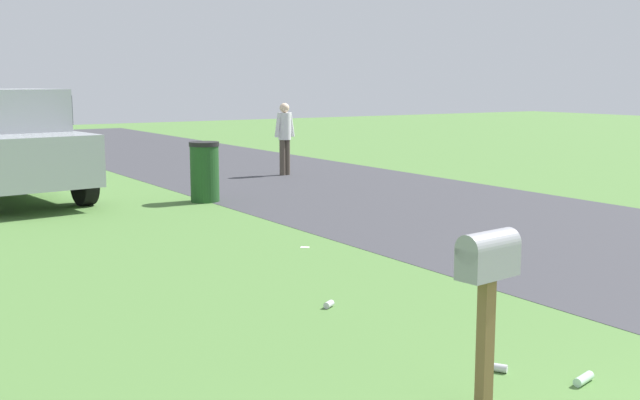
% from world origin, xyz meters
% --- Properties ---
extents(road_asphalt, '(60.00, 6.11, 0.01)m').
position_xyz_m(road_asphalt, '(6.00, -4.49, 0.00)').
color(road_asphalt, '#38383D').
rests_on(road_asphalt, ground).
extents(mailbox, '(0.25, 0.48, 1.25)m').
position_xyz_m(mailbox, '(3.07, 0.86, 0.99)').
color(mailbox, brown).
rests_on(mailbox, ground).
extents(pickup_truck, '(5.75, 2.61, 2.09)m').
position_xyz_m(pickup_truck, '(15.06, 1.71, 1.11)').
color(pickup_truck, '#93999E').
rests_on(pickup_truck, ground).
extents(trash_bin, '(0.56, 0.56, 1.12)m').
position_xyz_m(trash_bin, '(12.75, -1.41, 0.56)').
color(trash_bin, '#1E4C1E').
rests_on(trash_bin, ground).
extents(pedestrian, '(0.30, 0.57, 1.72)m').
position_xyz_m(pedestrian, '(15.55, -4.75, 1.00)').
color(pedestrian, '#4C4238').
rests_on(pedestrian, ground).
extents(litter_can_near_hydrant, '(0.12, 0.14, 0.07)m').
position_xyz_m(litter_can_near_hydrant, '(5.68, 0.43, 0.03)').
color(litter_can_near_hydrant, silver).
rests_on(litter_can_near_hydrant, ground).
extents(litter_wrapper_midfield_a, '(0.14, 0.15, 0.01)m').
position_xyz_m(litter_wrapper_midfield_a, '(8.25, -0.86, 0.00)').
color(litter_wrapper_midfield_a, silver).
rests_on(litter_wrapper_midfield_a, ground).
extents(litter_can_midfield_b, '(0.14, 0.12, 0.07)m').
position_xyz_m(litter_can_midfield_b, '(3.49, 0.27, 0.03)').
color(litter_can_midfield_b, silver).
rests_on(litter_can_midfield_b, ground).
extents(litter_bottle_by_mailbox, '(0.12, 0.23, 0.07)m').
position_xyz_m(litter_bottle_by_mailbox, '(2.99, -0.09, 0.04)').
color(litter_bottle_by_mailbox, '#B2D8BF').
rests_on(litter_bottle_by_mailbox, ground).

